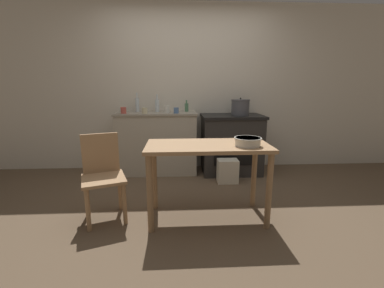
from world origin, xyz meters
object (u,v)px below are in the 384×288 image
mixing_bowl_large (248,141)px  cup_center_right (176,110)px  work_table (208,157)px  bottle_far_left (137,104)px  stock_pot (240,107)px  cup_center (123,110)px  bottle_mid_left (187,107)px  stove (231,144)px  cup_mid_right (145,111)px  bottle_left (157,105)px  flour_sack (228,171)px  cup_center_left (167,109)px  chair (103,174)px

mixing_bowl_large → cup_center_right: (-0.67, 1.43, 0.16)m
work_table → bottle_far_left: size_ratio=4.14×
stock_pot → cup_center: bearing=-177.4°
bottle_mid_left → stove: bearing=-12.9°
cup_center → cup_mid_right: bearing=-6.4°
bottle_left → flour_sack: bearing=-30.8°
flour_sack → bottle_mid_left: 1.17m
flour_sack → stock_pot: 0.99m
work_table → cup_center_left: cup_center_left is taller
work_table → bottle_far_left: bearing=119.2°
bottle_mid_left → work_table: bearing=-84.7°
bottle_far_left → cup_center_right: bearing=-25.3°
cup_center_right → chair: bearing=-120.4°
mixing_bowl_large → work_table: bearing=165.4°
stock_pot → cup_mid_right: 1.41m
bottle_far_left → cup_mid_right: (0.15, -0.32, -0.07)m
mixing_bowl_large → cup_mid_right: size_ratio=2.94×
flour_sack → stock_pot: stock_pot is taller
chair → cup_center_right: size_ratio=10.36×
bottle_left → cup_center_right: (0.29, -0.23, -0.06)m
mixing_bowl_large → cup_center_left: cup_center_left is taller
cup_center → mixing_bowl_large: bearing=-45.0°
stock_pot → cup_center_right: (-0.96, -0.07, -0.04)m
stove → cup_center_left: size_ratio=8.80×
flour_sack → bottle_mid_left: size_ratio=1.87×
stove → bottle_mid_left: size_ratio=5.25×
chair → cup_center_left: 1.58m
cup_mid_right → cup_center: bearing=173.6°
cup_center_left → flour_sack: bearing=-29.6°
stove → chair: bearing=-139.5°
work_table → mixing_bowl_large: 0.41m
stove → bottle_left: 1.28m
work_table → bottle_left: (-0.60, 1.56, 0.39)m
stove → cup_center_right: (-0.84, -0.09, 0.53)m
mixing_bowl_large → bottle_left: size_ratio=0.96×
bottle_far_left → bottle_mid_left: bottle_far_left is taller
chair → bottle_far_left: bottle_far_left is taller
bottle_mid_left → cup_center_left: (-0.30, -0.13, -0.02)m
cup_center_left → cup_center_right: (0.14, -0.11, -0.01)m
work_table → bottle_far_left: (-0.90, 1.62, 0.40)m
bottle_far_left → cup_mid_right: bottle_far_left is taller
chair → stove: bearing=20.9°
bottle_mid_left → cup_mid_right: bottle_mid_left is taller
flour_sack → cup_center_right: (-0.71, 0.37, 0.81)m
chair → stock_pot: (1.69, 1.33, 0.55)m
bottle_mid_left → stock_pot: bearing=-12.2°
cup_center_right → cup_mid_right: size_ratio=0.96×
bottle_mid_left → cup_center_left: size_ratio=1.68×
bottle_mid_left → cup_center_right: size_ratio=2.13×
work_table → bottle_left: bearing=110.9°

